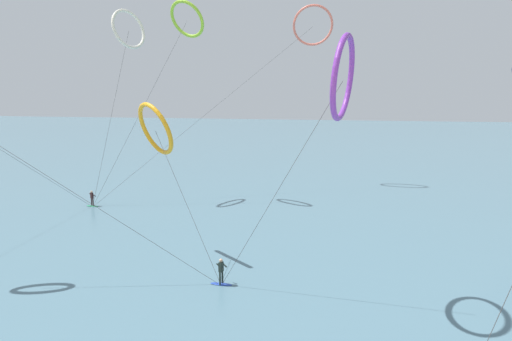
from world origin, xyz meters
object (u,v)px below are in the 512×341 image
object	(u,v)px
kite_amber	(155,129)
kite_coral	(313,26)
surfer_cobalt	(221,273)
kite_violet	(343,78)
kite_ivory	(129,29)
kite_lime	(187,19)
surfer_emerald	(92,199)

from	to	relation	value
kite_amber	kite_coral	size ratio (longest dim) A/B	0.47
surfer_cobalt	kite_violet	xyz separation A→B (m)	(7.02, -0.70, 11.78)
kite_violet	kite_ivory	distance (m)	31.40
kite_lime	kite_ivory	distance (m)	6.36
surfer_cobalt	kite_coral	size ratio (longest dim) A/B	0.07
surfer_emerald	kite_coral	size ratio (longest dim) A/B	0.07
surfer_cobalt	kite_violet	world-z (taller)	kite_violet
surfer_cobalt	kite_lime	xyz separation A→B (m)	(-10.11, 21.21, 19.00)
kite_lime	kite_ivory	bearing A→B (deg)	35.10
kite_coral	kite_amber	bearing A→B (deg)	64.31
kite_lime	kite_coral	size ratio (longest dim) A/B	0.90
kite_lime	kite_amber	bearing A→B (deg)	123.42
kite_violet	kite_ivory	bearing A→B (deg)	-121.08
kite_lime	kite_violet	xyz separation A→B (m)	(17.12, -21.91, -7.21)
surfer_emerald	kite_violet	distance (m)	32.68
surfer_cobalt	surfer_emerald	bearing A→B (deg)	-113.45
surfer_emerald	kite_ivory	xyz separation A→B (m)	(2.85, 4.41, 17.93)
kite_amber	kite_coral	bearing A→B (deg)	-68.82
surfer_cobalt	kite_amber	size ratio (longest dim) A/B	0.15
surfer_cobalt	kite_amber	bearing A→B (deg)	-109.39
kite_lime	kite_coral	distance (m)	17.27
kite_ivory	surfer_cobalt	bearing A→B (deg)	-118.59
surfer_emerald	kite_ivory	world-z (taller)	kite_ivory
surfer_emerald	kite_amber	xyz separation A→B (m)	(12.98, -11.02, 8.54)
surfer_emerald	kite_ivory	distance (m)	18.68
kite_violet	kite_coral	size ratio (longest dim) A/B	0.62
surfer_emerald	kite_lime	size ratio (longest dim) A/B	0.08
kite_ivory	surfer_emerald	bearing A→B (deg)	169.00
kite_lime	kite_amber	xyz separation A→B (m)	(4.08, -17.06, -10.45)
kite_coral	kite_lime	bearing A→B (deg)	34.20
kite_amber	kite_coral	world-z (taller)	kite_coral
kite_lime	kite_ivory	size ratio (longest dim) A/B	1.04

